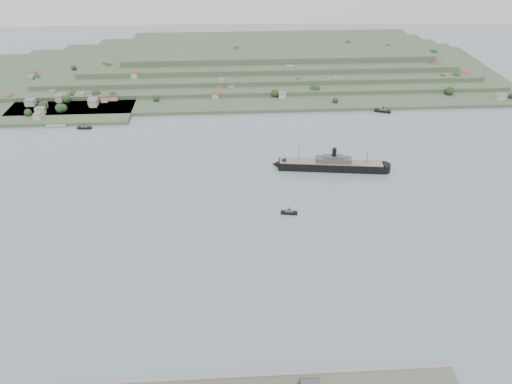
{
  "coord_description": "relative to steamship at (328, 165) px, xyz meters",
  "views": [
    {
      "loc": [
        -10.55,
        -330.1,
        230.8
      ],
      "look_at": [
        11.26,
        30.0,
        11.24
      ],
      "focal_mm": 35.0,
      "sensor_mm": 36.0,
      "label": 1
    }
  ],
  "objects": [
    {
      "name": "ground",
      "position": [
        -83.82,
        -86.05,
        -5.01
      ],
      "size": [
        1400.0,
        1400.0,
        0.0
      ],
      "primitive_type": "plane",
      "color": "slate",
      "rests_on": "ground"
    },
    {
      "name": "ferry_east",
      "position": [
        92.77,
        138.95,
        -3.28
      ],
      "size": [
        19.85,
        11.89,
        7.21
      ],
      "color": "black",
      "rests_on": "ground"
    },
    {
      "name": "ferry_west",
      "position": [
        -255.93,
        111.1,
        -3.59
      ],
      "size": [
        16.05,
        5.82,
        5.89
      ],
      "color": "black",
      "rests_on": "ground"
    },
    {
      "name": "steamship",
      "position": [
        0.0,
        0.0,
        0.0
      ],
      "size": [
        112.99,
        27.16,
        27.15
      ],
      "color": "black",
      "rests_on": "ground"
    },
    {
      "name": "far_peninsula",
      "position": [
        -55.91,
        307.05,
        6.87
      ],
      "size": [
        760.0,
        309.0,
        30.0
      ],
      "color": "#394C32",
      "rests_on": "ground"
    },
    {
      "name": "tugboat",
      "position": [
        -46.18,
        -74.11,
        -3.49
      ],
      "size": [
        14.27,
        5.82,
        6.24
      ],
      "color": "black",
      "rests_on": "ground"
    }
  ]
}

